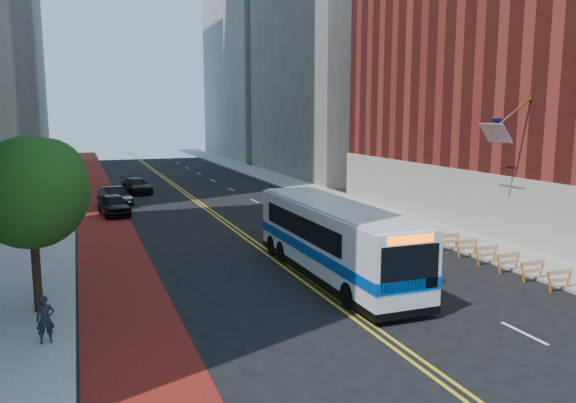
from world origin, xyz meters
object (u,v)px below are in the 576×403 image
(car_c, at_px, (136,186))
(pedestrian, at_px, (45,319))
(street_tree, at_px, (32,188))
(car_a, at_px, (114,205))
(transit_bus, at_px, (333,239))
(car_b, at_px, (115,196))

(car_c, relative_size, pedestrian, 3.11)
(street_tree, bearing_deg, car_a, 79.20)
(street_tree, height_order, transit_bus, street_tree)
(pedestrian, bearing_deg, street_tree, 90.13)
(street_tree, distance_m, car_b, 26.32)
(street_tree, distance_m, car_c, 33.60)
(transit_bus, bearing_deg, pedestrian, -162.04)
(street_tree, distance_m, transit_bus, 13.06)
(street_tree, relative_size, car_a, 1.42)
(street_tree, relative_size, pedestrian, 4.18)
(street_tree, bearing_deg, car_c, 78.19)
(street_tree, distance_m, pedestrian, 5.22)
(car_a, xyz_separation_m, pedestrian, (-3.68, -24.50, 0.15))
(transit_bus, relative_size, car_b, 2.69)
(car_a, bearing_deg, car_b, 78.40)
(car_b, bearing_deg, pedestrian, -111.70)
(street_tree, bearing_deg, transit_bus, 2.97)
(street_tree, bearing_deg, car_b, 80.30)
(car_c, xyz_separation_m, pedestrian, (-6.47, -36.02, 0.23))
(car_a, bearing_deg, transit_bus, -74.27)
(car_a, distance_m, car_c, 11.85)
(car_b, height_order, car_c, car_b)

